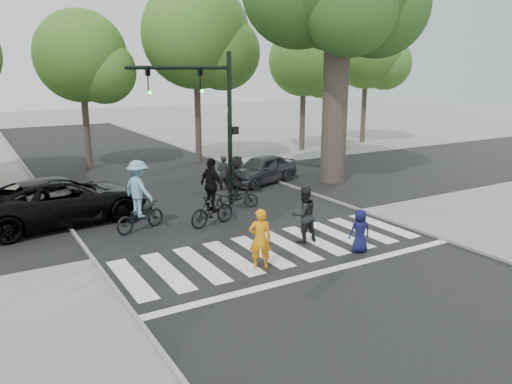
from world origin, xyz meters
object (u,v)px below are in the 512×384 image
Objects in this scene: traffic_signal at (210,108)px; cyclist_right at (237,185)px; car_grey at (262,169)px; cyclist_left at (139,201)px; cyclist_mid at (212,198)px; car_suv at (63,200)px; pedestrian_child at (360,231)px; pedestrian_adult at (304,215)px; pedestrian_woman at (260,239)px.

traffic_signal is 3.14m from cyclist_right.
traffic_signal reaches higher than car_grey.
cyclist_left reaches higher than cyclist_mid.
car_suv is (-4.42, 2.98, -0.16)m from cyclist_mid.
cyclist_left is at bearing -29.76° from pedestrian_child.
cyclist_mid is at bearing -57.62° from pedestrian_adult.
pedestrian_adult is at bearing -59.60° from cyclist_mid.
pedestrian_child is 0.22× the size of car_suv.
pedestrian_adult is 0.75× the size of cyclist_mid.
car_grey is at bearing 46.62° from cyclist_right.
car_suv is at bearing 145.99° from cyclist_mid.
car_suv is (-6.18, 5.98, -0.07)m from pedestrian_adult.
cyclist_right reaches higher than car_grey.
traffic_signal is 1.01× the size of car_suv.
pedestrian_child is 0.63× the size of cyclist_right.
pedestrian_adult is 8.60m from car_suv.
cyclist_mid is (0.55, 4.16, 0.13)m from pedestrian_woman.
cyclist_mid is 0.40× the size of car_suv.
cyclist_right is (4.18, 0.79, -0.12)m from cyclist_left.
traffic_signal is at bearing 22.45° from cyclist_left.
pedestrian_woman is 0.71× the size of cyclist_mid.
pedestrian_adult is 0.86× the size of cyclist_right.
car_grey is (3.95, 2.69, -3.22)m from traffic_signal.
pedestrian_woman is 5.23m from cyclist_left.
pedestrian_adult is (-0.90, 1.60, 0.24)m from pedestrian_child.
cyclist_right is 0.35× the size of car_suv.
cyclist_right reaches higher than pedestrian_adult.
traffic_signal is at bearing -105.44° from car_suv.
cyclist_mid reaches higher than car_suv.
pedestrian_child is at bearing -76.14° from traffic_signal.
traffic_signal is 6.29m from car_suv.
car_grey is at bearing -85.37° from car_suv.
traffic_signal is 2.47× the size of cyclist_left.
cyclist_mid is at bearing -64.46° from car_grey.
traffic_signal reaches higher than cyclist_right.
cyclist_mid is 1.15× the size of cyclist_right.
traffic_signal is at bearing -74.41° from car_grey.
traffic_signal reaches higher than cyclist_mid.
cyclist_left is (-3.35, -1.38, -2.85)m from traffic_signal.
car_grey is (4.95, 4.82, -0.31)m from cyclist_mid.
pedestrian_woman is 2.58m from pedestrian_adult.
cyclist_left reaches higher than car_suv.
cyclist_left is (-5.01, 5.35, 0.39)m from pedestrian_child.
cyclist_right is (0.84, -0.60, -2.96)m from traffic_signal.
cyclist_mid is (-1.76, 3.00, 0.09)m from pedestrian_adult.
pedestrian_child is (1.66, -6.73, -3.24)m from traffic_signal.
pedestrian_adult is (0.76, -5.12, -3.00)m from traffic_signal.
car_suv is at bearing -36.96° from pedestrian_woman.
cyclist_right is at bearing 10.65° from cyclist_left.
pedestrian_adult reaches higher than pedestrian_child.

